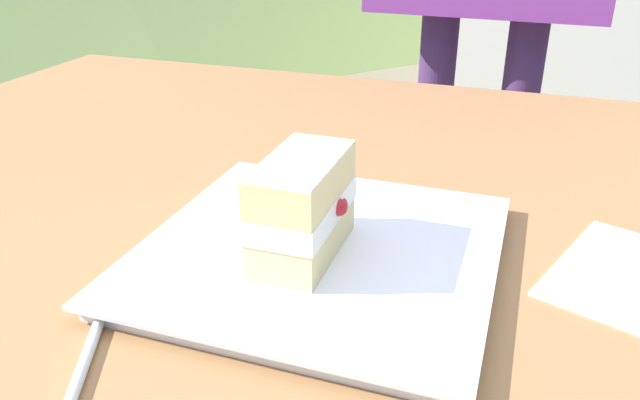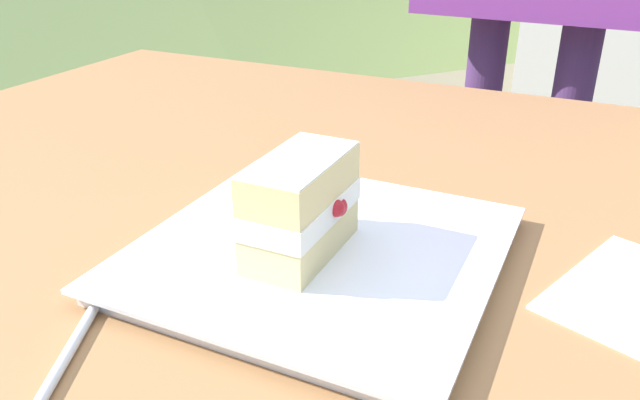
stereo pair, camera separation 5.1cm
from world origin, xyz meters
TOP-DOWN VIEW (x-y plane):
  - patio_table at (0.00, 0.00)m, footprint 1.14×1.04m
  - dessert_plate at (0.03, 0.17)m, footprint 0.29×0.29m
  - cake_slice at (0.05, 0.16)m, footprint 0.11×0.07m
  - dessert_fork at (0.20, 0.07)m, footprint 0.16×0.09m
  - paper_napkin at (-0.03, 0.42)m, footprint 0.18×0.14m

SIDE VIEW (x-z plane):
  - patio_table at x=0.00m, z-range 0.28..1.06m
  - paper_napkin at x=-0.03m, z-range 0.78..0.78m
  - dessert_fork at x=0.20m, z-range 0.78..0.79m
  - dessert_plate at x=0.03m, z-range 0.78..0.79m
  - cake_slice at x=0.05m, z-range 0.79..0.88m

